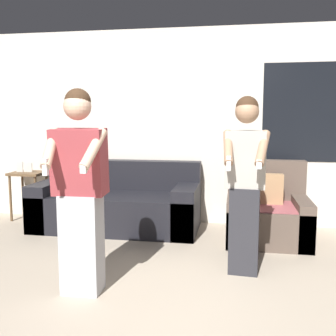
{
  "coord_description": "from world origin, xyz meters",
  "views": [
    {
      "loc": [
        0.41,
        -2.35,
        1.49
      ],
      "look_at": [
        -0.18,
        1.03,
        1.04
      ],
      "focal_mm": 42.0,
      "sensor_mm": 36.0,
      "label": 1
    }
  ],
  "objects_px": {
    "armchair": "(267,214)",
    "person_left": "(80,191)",
    "couch": "(118,205)",
    "side_table": "(28,180)",
    "person_right": "(245,183)"
  },
  "relations": [
    {
      "from": "couch",
      "to": "person_left",
      "type": "xyz_separation_m",
      "value": [
        0.29,
        -1.95,
        0.56
      ]
    },
    {
      "from": "person_left",
      "to": "armchair",
      "type": "bearing_deg",
      "value": 46.94
    },
    {
      "from": "couch",
      "to": "side_table",
      "type": "bearing_deg",
      "value": 170.54
    },
    {
      "from": "armchair",
      "to": "person_left",
      "type": "distance_m",
      "value": 2.5
    },
    {
      "from": "side_table",
      "to": "person_right",
      "type": "bearing_deg",
      "value": -26.23
    },
    {
      "from": "armchair",
      "to": "couch",
      "type": "bearing_deg",
      "value": 174.8
    },
    {
      "from": "side_table",
      "to": "person_right",
      "type": "relative_size",
      "value": 0.5
    },
    {
      "from": "side_table",
      "to": "person_right",
      "type": "xyz_separation_m",
      "value": [
        3.07,
        -1.51,
        0.3
      ]
    },
    {
      "from": "couch",
      "to": "person_left",
      "type": "height_order",
      "value": "person_left"
    },
    {
      "from": "armchair",
      "to": "person_right",
      "type": "xyz_separation_m",
      "value": [
        -0.3,
        -1.1,
        0.56
      ]
    },
    {
      "from": "couch",
      "to": "armchair",
      "type": "relative_size",
      "value": 2.26
    },
    {
      "from": "couch",
      "to": "side_table",
      "type": "relative_size",
      "value": 2.56
    },
    {
      "from": "armchair",
      "to": "person_left",
      "type": "xyz_separation_m",
      "value": [
        -1.66,
        -1.78,
        0.56
      ]
    },
    {
      "from": "armchair",
      "to": "person_left",
      "type": "height_order",
      "value": "person_left"
    },
    {
      "from": "armchair",
      "to": "person_left",
      "type": "relative_size",
      "value": 0.56
    }
  ]
}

